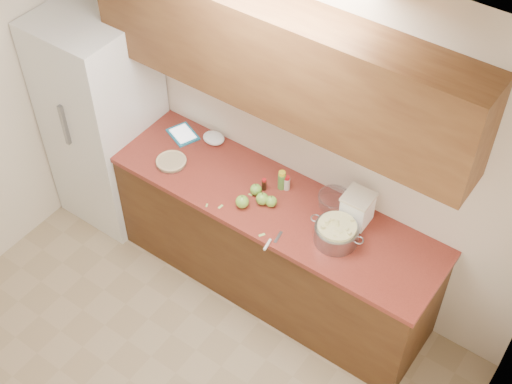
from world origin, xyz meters
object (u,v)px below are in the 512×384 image
Objects in this scene: colander at (336,233)px; flour_canister at (357,208)px; pie at (171,162)px; tablet at (183,134)px.

colander is 1.66× the size of flour_canister.
pie reaches higher than tablet.
pie is at bearing -167.59° from flour_canister.
colander reaches higher than pie.
flour_canister reaches higher than colander.
colander is at bearing -94.76° from flour_canister.
flour_canister is 0.85× the size of tablet.
colander is (1.31, 0.07, 0.05)m from pie.
flour_canister is (1.33, 0.29, 0.10)m from pie.
tablet is at bearing -179.54° from flour_canister.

